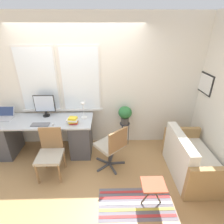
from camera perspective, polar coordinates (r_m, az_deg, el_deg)
The scene contains 17 objects.
ground_plane at distance 3.68m, azimuth -10.36°, elevation -15.79°, with size 14.00×14.00×0.00m, color tan.
wall_back_with_window at distance 3.67m, azimuth -10.70°, elevation 8.55°, with size 9.00×0.12×2.70m.
wall_right_with_picture at distance 3.50m, azimuth 32.24°, elevation 3.99°, with size 0.08×9.00×2.70m.
desk at distance 3.89m, azimuth -21.53°, elevation -7.22°, with size 2.04×0.68×0.78m.
laptop at distance 4.10m, azimuth -31.69°, elevation -1.18°, with size 0.32×0.30×0.20m.
monitor at distance 3.75m, azimuth -21.15°, elevation 2.17°, with size 0.40×0.14×0.45m.
keyboard at distance 3.54m, azimuth -22.38°, elevation -3.79°, with size 0.33×0.13×0.02m.
mouse at distance 3.44m, azimuth -18.73°, elevation -3.83°, with size 0.04×0.07×0.03m.
desk_lamp at distance 3.48m, azimuth -9.34°, elevation 1.43°, with size 0.12×0.12×0.35m.
book_stack at distance 3.36m, azimuth -12.66°, elevation -2.69°, with size 0.23×0.18×0.14m.
desk_chair_wooden at distance 3.31m, azimuth -19.50°, elevation -12.23°, with size 0.43×0.44×0.87m.
office_chair_swivel at distance 3.23m, azimuth -0.07°, elevation -10.92°, with size 0.62×0.63×0.88m.
couch_loveseat at distance 3.52m, azimuth 24.06°, elevation -14.27°, with size 0.70×1.20×0.80m.
plant_stand at distance 3.83m, azimuth 4.14°, elevation -4.71°, with size 0.22×0.22×0.56m.
potted_plant at distance 3.68m, azimuth 4.29°, elevation -0.55°, with size 0.28×0.28×0.39m.
floor_rug_striped at distance 3.03m, azimuth 7.77°, elevation -27.45°, with size 1.13×0.56×0.01m.
folding_stool at distance 2.79m, azimuth 13.31°, elevation -22.52°, with size 0.34×0.29×0.42m.
Camera 1 is at (0.57, -2.71, 2.42)m, focal length 28.00 mm.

